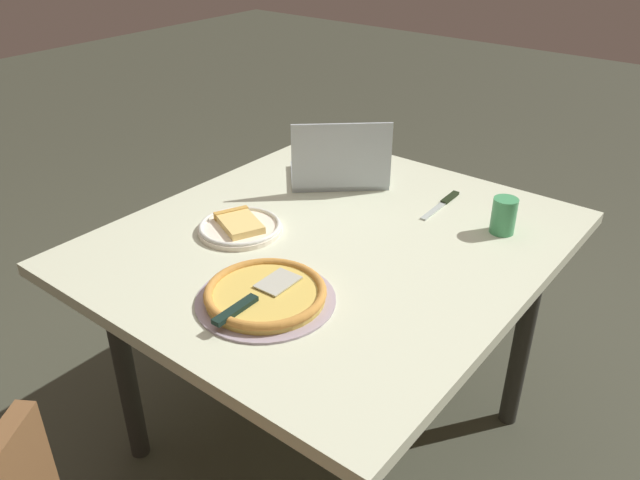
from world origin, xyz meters
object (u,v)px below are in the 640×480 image
at_px(table_knife, 444,203).
at_px(drink_cup, 504,215).
at_px(dining_table, 331,262).
at_px(pizza_tray, 265,294).
at_px(laptop, 339,169).
at_px(pizza_plate, 240,226).

relative_size(table_knife, drink_cup, 2.16).
distance_m(dining_table, pizza_tray, 0.36).
bearing_deg(table_knife, laptop, -78.52).
distance_m(laptop, pizza_tray, 0.70).
xyz_separation_m(dining_table, laptop, (-0.31, -0.20, 0.13)).
xyz_separation_m(pizza_plate, pizza_tray, (0.21, 0.29, 0.00)).
relative_size(dining_table, pizza_tray, 3.75).
bearing_deg(table_knife, drink_cup, 74.13).
relative_size(dining_table, pizza_plate, 5.21).
distance_m(dining_table, laptop, 0.39).
xyz_separation_m(dining_table, pizza_plate, (0.13, -0.22, 0.10)).
bearing_deg(pizza_plate, dining_table, 121.08).
xyz_separation_m(table_knife, drink_cup, (0.06, 0.21, 0.05)).
relative_size(dining_table, drink_cup, 11.99).
height_order(dining_table, laptop, laptop).
distance_m(dining_table, drink_cup, 0.50).
relative_size(pizza_plate, table_knife, 1.07).
bearing_deg(laptop, dining_table, 33.57).
distance_m(laptop, pizza_plate, 0.44).
xyz_separation_m(pizza_tray, drink_cup, (-0.66, 0.29, 0.03)).
bearing_deg(pizza_tray, dining_table, -168.79).
bearing_deg(laptop, drink_cup, 90.97).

